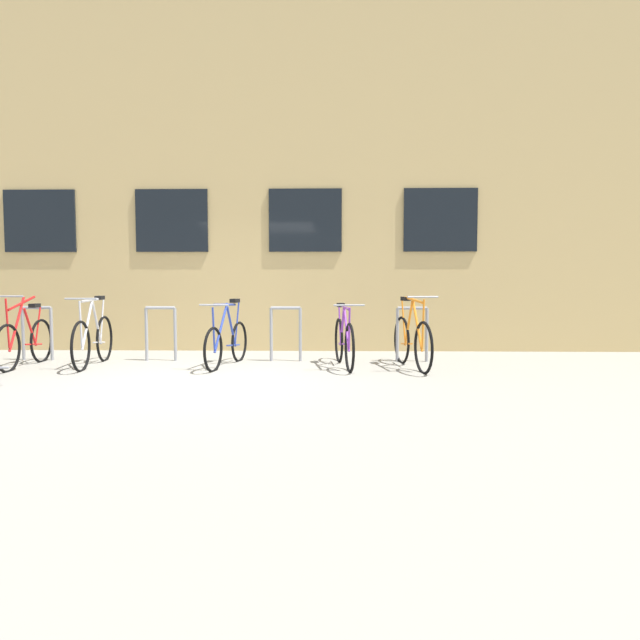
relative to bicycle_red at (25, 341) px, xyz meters
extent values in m
plane|color=gray|center=(2.88, -1.22, -0.38)|extent=(42.00, 42.00, 0.00)
cube|color=tan|center=(2.88, 5.94, 3.11)|extent=(28.00, 7.90, 6.98)
cube|color=black|center=(-0.72, 1.96, 1.97)|extent=(1.30, 0.04, 1.12)
cube|color=black|center=(1.68, 1.96, 1.97)|extent=(1.30, 0.04, 1.12)
cube|color=black|center=(4.08, 1.96, 1.97)|extent=(1.30, 0.04, 1.12)
cube|color=black|center=(6.48, 1.96, 1.97)|extent=(1.30, 0.04, 1.12)
cylinder|color=gray|center=(-0.40, 0.68, 0.04)|extent=(0.05, 0.05, 0.85)
cylinder|color=gray|center=(0.06, 0.68, 0.04)|extent=(0.05, 0.05, 0.85)
cylinder|color=gray|center=(-0.17, 0.68, 0.46)|extent=(0.46, 0.05, 0.05)
cylinder|color=gray|center=(1.60, 0.68, 0.04)|extent=(0.05, 0.05, 0.85)
cylinder|color=gray|center=(2.06, 0.68, 0.04)|extent=(0.05, 0.05, 0.85)
cylinder|color=gray|center=(1.83, 0.68, 0.46)|extent=(0.46, 0.05, 0.05)
cylinder|color=gray|center=(3.60, 0.68, 0.04)|extent=(0.05, 0.05, 0.85)
cylinder|color=gray|center=(4.06, 0.68, 0.04)|extent=(0.05, 0.05, 0.85)
cylinder|color=gray|center=(3.83, 0.68, 0.46)|extent=(0.46, 0.05, 0.05)
cylinder|color=gray|center=(5.60, 0.68, 0.04)|extent=(0.05, 0.05, 0.85)
cylinder|color=gray|center=(6.06, 0.68, 0.04)|extent=(0.05, 0.05, 0.85)
cylinder|color=gray|center=(5.83, 0.68, 0.46)|extent=(0.46, 0.05, 0.05)
torus|color=black|center=(-0.01, 0.50, -0.05)|extent=(0.06, 0.70, 0.70)
torus|color=black|center=(0.01, -0.50, -0.05)|extent=(0.06, 0.70, 0.70)
cylinder|color=red|center=(0.01, -0.23, 0.27)|extent=(0.05, 0.48, 0.77)
cylinder|color=red|center=(0.00, 0.16, 0.19)|extent=(0.05, 0.35, 0.60)
cylinder|color=red|center=(0.00, -0.07, 0.57)|extent=(0.06, 0.78, 0.20)
cylinder|color=red|center=(-0.01, 0.25, -0.08)|extent=(0.04, 0.50, 0.07)
cylinder|color=red|center=(-0.01, 0.41, 0.21)|extent=(0.03, 0.20, 0.54)
cylinder|color=red|center=(0.01, -0.48, 0.30)|extent=(0.03, 0.08, 0.70)
cube|color=black|center=(-0.01, 0.32, 0.51)|extent=(0.11, 0.20, 0.06)
cylinder|color=gray|center=(0.01, -0.45, 0.68)|extent=(0.44, 0.04, 0.03)
torus|color=black|center=(4.67, 0.64, -0.05)|extent=(0.14, 0.71, 0.71)
torus|color=black|center=(4.82, -0.38, -0.05)|extent=(0.14, 0.71, 0.71)
cylinder|color=#722D99|center=(4.78, -0.10, 0.21)|extent=(0.10, 0.49, 0.64)
cylinder|color=#722D99|center=(4.72, 0.30, 0.20)|extent=(0.09, 0.37, 0.60)
cylinder|color=#722D99|center=(4.75, 0.07, 0.51)|extent=(0.15, 0.79, 0.07)
cylinder|color=#722D99|center=(4.71, 0.38, -0.07)|extent=(0.10, 0.51, 0.07)
cylinder|color=#722D99|center=(4.69, 0.55, 0.22)|extent=(0.05, 0.20, 0.54)
cylinder|color=#722D99|center=(4.81, -0.35, 0.24)|extent=(0.04, 0.08, 0.57)
cube|color=black|center=(4.70, 0.46, 0.52)|extent=(0.13, 0.21, 0.06)
cylinder|color=gray|center=(4.81, -0.33, 0.55)|extent=(0.44, 0.09, 0.03)
torus|color=black|center=(0.94, 0.64, -0.03)|extent=(0.10, 0.74, 0.74)
torus|color=black|center=(1.02, -0.42, -0.03)|extent=(0.10, 0.74, 0.74)
cylinder|color=#B7B7BC|center=(1.00, -0.13, 0.26)|extent=(0.07, 0.51, 0.72)
cylinder|color=#B7B7BC|center=(0.96, 0.28, 0.26)|extent=(0.07, 0.38, 0.70)
cylinder|color=#B7B7BC|center=(0.98, 0.04, 0.61)|extent=(0.10, 0.83, 0.05)
cylinder|color=#B7B7BC|center=(0.96, 0.37, -0.06)|extent=(0.06, 0.53, 0.08)
cylinder|color=#B7B7BC|center=(0.94, 0.55, 0.28)|extent=(0.04, 0.20, 0.64)
cylinder|color=#B7B7BC|center=(1.02, -0.39, 0.29)|extent=(0.03, 0.08, 0.65)
cube|color=black|center=(0.95, 0.46, 0.63)|extent=(0.12, 0.21, 0.06)
cylinder|color=gray|center=(1.01, -0.37, 0.64)|extent=(0.44, 0.06, 0.03)
torus|color=black|center=(3.09, 0.66, -0.08)|extent=(0.16, 0.65, 0.65)
torus|color=black|center=(2.89, -0.39, -0.08)|extent=(0.16, 0.65, 0.65)
cylinder|color=#233893|center=(2.95, -0.10, 0.20)|extent=(0.13, 0.51, 0.67)
cylinder|color=#233893|center=(3.02, 0.31, 0.22)|extent=(0.11, 0.39, 0.69)
cylinder|color=#233893|center=(2.98, 0.07, 0.54)|extent=(0.19, 0.83, 0.07)
cylinder|color=#233893|center=(3.04, 0.40, -0.10)|extent=(0.12, 0.53, 0.07)
cylinder|color=#233893|center=(3.07, 0.57, 0.24)|extent=(0.06, 0.20, 0.64)
cylinder|color=#233893|center=(2.90, -0.36, 0.22)|extent=(0.04, 0.08, 0.60)
cube|color=black|center=(3.06, 0.48, 0.58)|extent=(0.13, 0.21, 0.06)
cylinder|color=gray|center=(2.90, -0.34, 0.55)|extent=(0.44, 0.11, 0.03)
torus|color=black|center=(5.65, 0.53, -0.03)|extent=(0.17, 0.74, 0.74)
torus|color=black|center=(5.83, -0.47, -0.03)|extent=(0.17, 0.74, 0.74)
cylinder|color=orange|center=(5.78, -0.20, 0.28)|extent=(0.12, 0.49, 0.74)
cylinder|color=orange|center=(5.71, 0.19, 0.25)|extent=(0.10, 0.36, 0.69)
cylinder|color=orange|center=(5.75, -0.04, 0.62)|extent=(0.18, 0.79, 0.09)
cylinder|color=orange|center=(5.69, 0.28, -0.06)|extent=(0.12, 0.51, 0.08)
cylinder|color=orange|center=(5.66, 0.44, 0.28)|extent=(0.06, 0.20, 0.63)
cylinder|color=orange|center=(5.83, -0.45, 0.31)|extent=(0.04, 0.08, 0.67)
cube|color=black|center=(5.68, 0.35, 0.62)|extent=(0.13, 0.21, 0.06)
cylinder|color=gray|center=(5.82, -0.42, 0.67)|extent=(0.44, 0.11, 0.03)
camera|label=1|loc=(4.61, -8.49, 0.91)|focal=32.66mm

